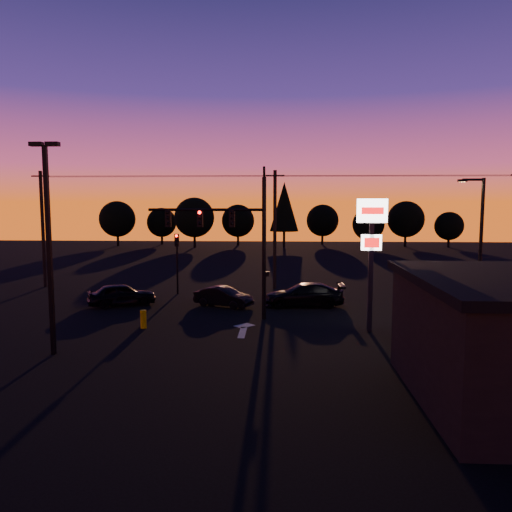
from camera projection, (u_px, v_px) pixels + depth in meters
The scene contains 24 objects.
ground at pixel (231, 338), 24.48m from camera, with size 120.00×120.00×0.00m, color black.
lane_arrow at pixel (243, 329), 26.11m from camera, with size 1.20×3.10×0.01m.
traffic_signal_mast at pixel (236, 232), 27.91m from camera, with size 6.79×0.52×8.58m.
secondary_signal at pixel (177, 255), 35.81m from camera, with size 0.30×0.31×4.35m.
parking_lot_light at pixel (48, 234), 21.28m from camera, with size 1.25×0.30×9.14m.
pylon_sign at pixel (372, 236), 25.10m from camera, with size 1.50×0.28×6.80m.
streetlight at pixel (479, 240), 28.80m from camera, with size 1.55×0.35×8.00m.
utility_pole_0 at pixel (43, 228), 38.64m from camera, with size 1.40×0.26×9.00m.
utility_pole_1 at pixel (275, 229), 37.79m from camera, with size 1.40×0.26×9.00m.
power_wires at pixel (275, 176), 37.36m from camera, with size 36.00×1.22×0.07m.
bollard at pixel (143, 319), 26.28m from camera, with size 0.32×0.32×0.97m, color #DAC300.
tree_0 at pixel (117, 219), 74.73m from camera, with size 5.36×5.36×6.74m.
tree_1 at pixel (162, 222), 77.49m from camera, with size 4.54×4.54×5.71m.
tree_2 at pixel (194, 217), 72.14m from camera, with size 5.77×5.78×7.26m.
tree_3 at pixel (238, 221), 75.90m from camera, with size 4.95×4.95×6.22m.
tree_4 at pixel (284, 207), 72.35m from camera, with size 4.18×4.18×9.50m.
tree_5 at pixel (323, 220), 77.26m from camera, with size 4.95×4.95×6.22m.
tree_6 at pixel (368, 224), 71.05m from camera, with size 4.54×4.54×5.71m.
tree_7 at pixel (406, 219), 73.68m from camera, with size 5.36×5.36×6.74m.
tree_8 at pixel (449, 226), 72.50m from camera, with size 4.12×4.12×5.19m.
car_left at pixel (122, 294), 31.98m from camera, with size 1.71×4.25×1.45m, color black.
car_mid at pixel (223, 297), 31.74m from camera, with size 1.32×3.78×1.24m, color black.
car_right at pixel (304, 295), 31.80m from camera, with size 2.07×5.10×1.48m, color black.
suv_parked at pixel (429, 333), 22.89m from camera, with size 2.15×4.67×1.30m, color black.
Camera 1 is at (2.38, -23.81, 6.65)m, focal length 35.00 mm.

